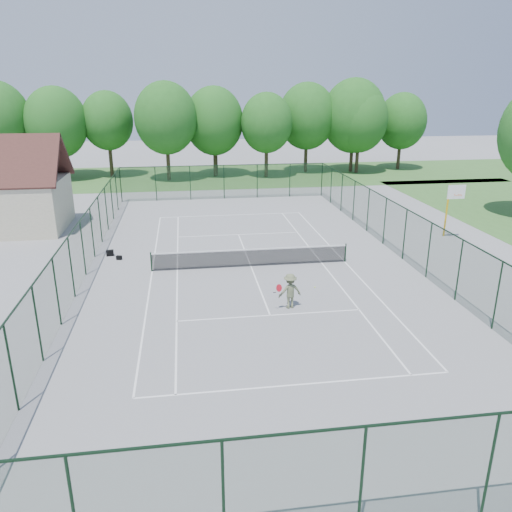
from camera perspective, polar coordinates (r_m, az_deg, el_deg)
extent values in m
plane|color=gray|center=(28.16, -0.58, -1.20)|extent=(140.00, 140.00, 0.00)
cube|color=#407130|center=(57.14, -4.65, 9.11)|extent=(80.00, 16.00, 0.01)
cube|color=white|center=(39.46, -2.89, 4.70)|extent=(10.97, 0.08, 0.01)
cube|color=white|center=(17.64, 4.75, -14.45)|extent=(10.97, 0.08, 0.01)
cube|color=white|center=(34.19, -2.02, 2.47)|extent=(8.23, 0.08, 0.01)
cube|color=white|center=(22.32, 1.63, -6.79)|extent=(8.23, 0.08, 0.01)
cube|color=white|center=(29.34, 10.09, -0.64)|extent=(0.08, 23.77, 0.01)
cube|color=white|center=(28.01, -11.78, -1.71)|extent=(0.08, 23.77, 0.01)
cube|color=white|center=(28.95, 7.52, -0.78)|extent=(0.08, 23.77, 0.01)
cube|color=white|center=(27.94, -8.98, -1.59)|extent=(0.08, 23.77, 0.01)
cube|color=white|center=(28.15, -0.58, -1.19)|extent=(0.08, 12.80, 0.01)
cylinder|color=black|center=(27.82, -11.88, -0.66)|extent=(0.08, 0.08, 1.10)
cylinder|color=black|center=(29.17, 10.18, 0.37)|extent=(0.08, 0.08, 1.10)
cube|color=black|center=(27.99, -0.59, -0.23)|extent=(11.00, 0.02, 0.96)
cube|color=white|center=(27.83, -0.59, 0.74)|extent=(11.00, 0.05, 0.07)
cube|color=#183C20|center=(45.09, -3.68, 8.43)|extent=(18.00, 0.02, 3.00)
cube|color=#183C20|center=(12.11, 11.95, -24.13)|extent=(18.00, 0.02, 3.00)
cube|color=#183C20|center=(30.16, 16.62, 2.37)|extent=(0.02, 36.00, 3.00)
cube|color=#183C20|center=(28.00, -19.17, 0.85)|extent=(0.02, 36.00, 3.00)
cube|color=black|center=(44.84, -3.72, 10.32)|extent=(18.00, 0.05, 0.05)
cube|color=black|center=(11.15, 12.50, -18.46)|extent=(18.00, 0.05, 0.05)
cube|color=black|center=(29.79, 16.89, 5.14)|extent=(0.05, 36.00, 0.05)
cube|color=black|center=(27.60, -19.50, 3.81)|extent=(0.05, 36.00, 0.05)
cube|color=beige|center=(39.12, -26.78, 5.19)|extent=(8.00, 6.00, 3.50)
cube|color=#4B2822|center=(40.00, -26.83, 10.21)|extent=(8.60, 3.27, 3.27)
cylinder|color=#3C2F1D|center=(58.19, -21.41, 10.16)|extent=(0.40, 0.40, 4.20)
ellipsoid|color=#276C22|center=(57.81, -21.88, 13.97)|extent=(6.40, 6.40, 7.40)
cylinder|color=#3C2F1D|center=(56.82, -4.71, 11.20)|extent=(0.40, 0.40, 4.20)
ellipsoid|color=#276C22|center=(56.43, -4.82, 15.12)|extent=(6.40, 6.40, 7.40)
cylinder|color=#3C2F1D|center=(60.14, 11.50, 11.31)|extent=(0.40, 0.40, 4.20)
ellipsoid|color=#276C22|center=(59.77, 11.75, 15.02)|extent=(6.40, 6.40, 7.40)
cylinder|color=gold|center=(35.80, 20.96, 4.86)|extent=(0.12, 0.12, 3.50)
cube|color=gold|center=(35.09, 21.61, 7.21)|extent=(0.08, 0.90, 0.08)
cube|color=white|center=(34.74, 21.94, 6.80)|extent=(1.20, 0.05, 0.90)
torus|color=#D04500|center=(34.57, 22.09, 6.48)|extent=(0.48, 0.48, 0.02)
cube|color=black|center=(31.11, -16.35, 0.33)|extent=(0.46, 0.31, 0.35)
cube|color=black|center=(30.28, -15.38, -0.19)|extent=(0.34, 0.26, 0.24)
imported|color=#626948|center=(22.79, 3.91, -4.00)|extent=(1.15, 0.77, 1.65)
sphere|color=#C9F93A|center=(23.45, 6.74, -3.56)|extent=(0.07, 0.07, 0.07)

